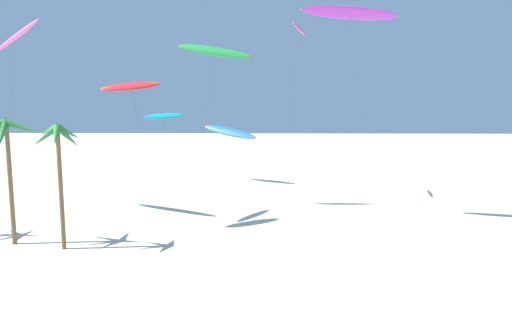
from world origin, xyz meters
TOP-DOWN VIEW (x-y plane):
  - palm_tree_3 at (-16.62, 32.80)m, footprint 5.17×4.83m
  - palm_tree_4 at (-12.28, 31.72)m, footprint 3.67×3.76m
  - flying_kite_0 at (-6.57, 40.78)m, footprint 3.79×8.55m
  - flying_kite_1 at (-8.72, 38.00)m, footprint 6.33×7.60m
  - flying_kite_2 at (-20.55, 42.12)m, footprint 7.55×10.78m
  - flying_kite_3 at (9.71, 40.49)m, footprint 8.31×10.87m
  - flying_kite_4 at (-2.17, 59.39)m, footprint 7.68×10.35m
  - flying_kite_5 at (-2.45, 45.30)m, footprint 7.57×4.40m
  - flying_kite_6 at (6.22, 50.65)m, footprint 3.16×9.03m

SIDE VIEW (x-z plane):
  - flying_kite_4 at x=-2.17m, z-range 2.76..10.72m
  - palm_tree_4 at x=-12.28m, z-range 2.97..12.22m
  - palm_tree_3 at x=-16.62m, z-range 3.20..12.76m
  - flying_kite_0 at x=-6.57m, z-range 4.52..14.39m
  - flying_kite_1 at x=-8.72m, z-range 5.64..18.41m
  - flying_kite_5 at x=-2.45m, z-range 7.26..24.03m
  - flying_kite_2 at x=-20.55m, z-range 7.52..25.82m
  - flying_kite_3 at x=9.71m, z-range 8.67..28.06m
  - flying_kite_6 at x=6.22m, z-range 8.88..28.20m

